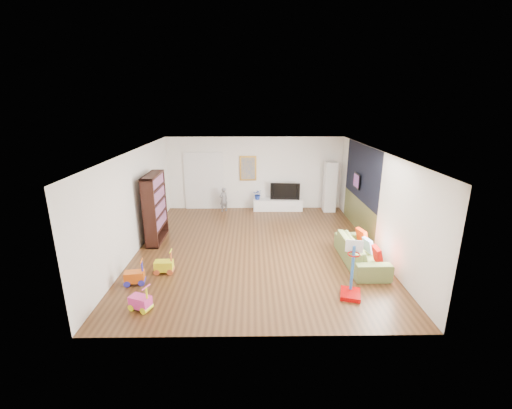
{
  "coord_description": "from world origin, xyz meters",
  "views": [
    {
      "loc": [
        -0.12,
        -8.79,
        3.94
      ],
      "look_at": [
        0.0,
        0.4,
        1.15
      ],
      "focal_mm": 24.0,
      "sensor_mm": 36.0,
      "label": 1
    }
  ],
  "objects_px": {
    "media_console": "(278,205)",
    "basketball_hoop": "(353,270)",
    "sofa": "(361,252)",
    "bookshelf": "(155,208)"
  },
  "relations": [
    {
      "from": "bookshelf",
      "to": "sofa",
      "type": "height_order",
      "value": "bookshelf"
    },
    {
      "from": "sofa",
      "to": "basketball_hoop",
      "type": "bearing_deg",
      "value": 155.53
    },
    {
      "from": "media_console",
      "to": "bookshelf",
      "type": "distance_m",
      "value": 4.78
    },
    {
      "from": "media_console",
      "to": "bookshelf",
      "type": "height_order",
      "value": "bookshelf"
    },
    {
      "from": "media_console",
      "to": "basketball_hoop",
      "type": "xyz_separation_m",
      "value": [
        1.09,
        -5.96,
        0.39
      ]
    },
    {
      "from": "media_console",
      "to": "basketball_hoop",
      "type": "relative_size",
      "value": 1.51
    },
    {
      "from": "bookshelf",
      "to": "basketball_hoop",
      "type": "relative_size",
      "value": 1.64
    },
    {
      "from": "sofa",
      "to": "media_console",
      "type": "bearing_deg",
      "value": 20.89
    },
    {
      "from": "bookshelf",
      "to": "basketball_hoop",
      "type": "bearing_deg",
      "value": -33.68
    },
    {
      "from": "media_console",
      "to": "basketball_hoop",
      "type": "height_order",
      "value": "basketball_hoop"
    }
  ]
}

